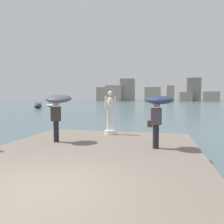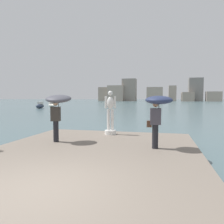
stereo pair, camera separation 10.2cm
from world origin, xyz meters
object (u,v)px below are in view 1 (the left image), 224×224
boat_near (38,106)px  boat_mid (50,105)px  statue_white_figure (110,116)px  onlooker_left (58,104)px  onlooker_right (158,106)px

boat_near → boat_mid: size_ratio=0.81×
boat_mid → boat_near: bearing=-78.7°
statue_white_figure → onlooker_left: bearing=-127.4°
statue_white_figure → onlooker_left: statue_white_figure is taller
statue_white_figure → boat_near: statue_white_figure is taller
statue_white_figure → boat_mid: bearing=122.7°
onlooker_left → boat_mid: 45.27m
onlooker_left → statue_white_figure: bearing=52.6°
statue_white_figure → boat_mid: statue_white_figure is taller
onlooker_left → onlooker_right: size_ratio=1.05×
boat_near → boat_mid: (-1.48, 7.41, -0.01)m
boat_near → onlooker_left: bearing=-57.2°
statue_white_figure → onlooker_left: 2.92m
onlooker_left → onlooker_right: (4.11, -0.27, -0.05)m
statue_white_figure → onlooker_right: statue_white_figure is taller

